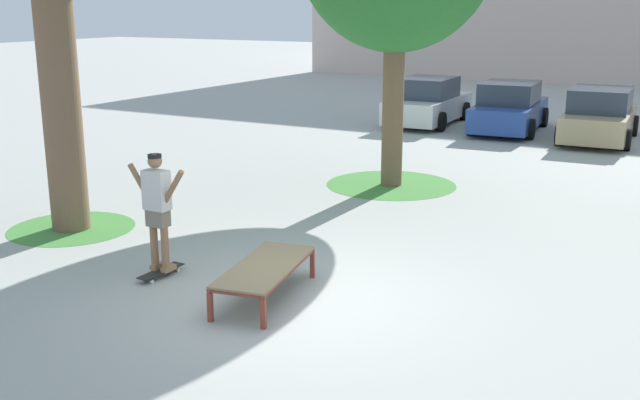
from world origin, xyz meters
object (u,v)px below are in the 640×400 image
at_px(skate_box, 265,268).
at_px(car_white, 428,102).
at_px(skater, 157,204).
at_px(car_blue, 509,108).
at_px(car_tan, 599,117).
at_px(skateboard, 161,271).

height_order(skate_box, car_white, car_white).
distance_m(skater, car_blue, 15.05).
distance_m(car_blue, car_tan, 2.72).
xyz_separation_m(skateboard, car_white, (-1.80, 15.18, 0.61)).
bearing_deg(skateboard, skate_box, 1.40).
distance_m(skate_box, car_tan, 14.65).
relative_size(skate_box, car_blue, 0.46).
relative_size(skater, car_white, 0.40).
xyz_separation_m(skater, car_blue, (0.89, 15.02, -0.38)).
xyz_separation_m(car_white, car_tan, (5.38, -0.60, 0.00)).
xyz_separation_m(skate_box, skater, (-1.74, -0.04, 0.66)).
xyz_separation_m(skate_box, car_tan, (1.84, 14.54, 0.28)).
bearing_deg(skater, car_blue, 86.59).
height_order(skateboard, car_tan, car_tan).
height_order(skater, car_white, skater).
distance_m(skate_box, car_white, 15.54).
distance_m(skater, car_white, 15.28).
bearing_deg(car_white, skateboard, -83.25).
height_order(car_blue, car_tan, same).
xyz_separation_m(skate_box, car_white, (-3.54, 15.13, 0.28)).
height_order(skate_box, car_tan, car_tan).
bearing_deg(car_tan, skate_box, -97.21).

